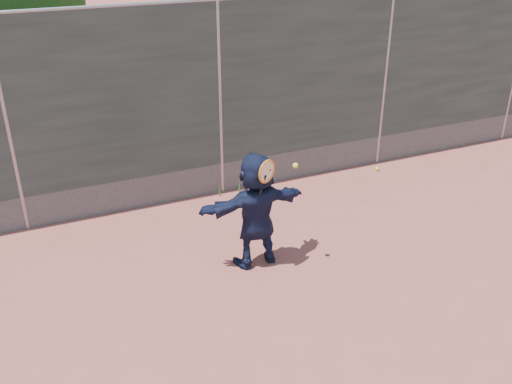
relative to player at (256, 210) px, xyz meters
name	(u,v)px	position (x,y,z in m)	size (l,w,h in m)	color
ground	(332,317)	(0.34, -1.38, -0.76)	(80.00, 80.00, 0.00)	#9E4C42
player	(256,210)	(0.00, 0.00, 0.00)	(1.41, 0.45, 1.52)	#131A36
ball_ground	(377,169)	(3.13, 1.80, -0.73)	(0.07, 0.07, 0.07)	yellow
fence	(220,98)	(0.34, 2.12, 0.82)	(20.00, 0.06, 3.03)	#38423D
swing_action	(269,172)	(0.08, -0.20, 0.59)	(0.54, 0.16, 0.51)	orange
weed_clump	(242,184)	(0.63, 2.00, -0.63)	(0.68, 0.07, 0.30)	#387226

